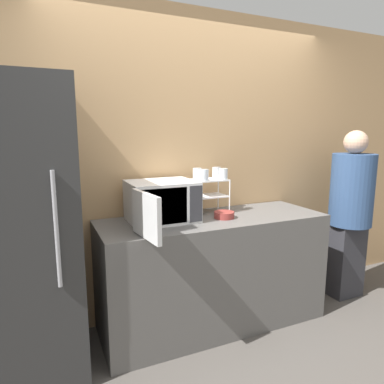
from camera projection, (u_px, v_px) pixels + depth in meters
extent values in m
plane|color=#4C4742|center=(232.00, 343.00, 2.62)|extent=(12.00, 12.00, 0.00)
cube|color=tan|center=(195.00, 166.00, 3.01)|extent=(8.00, 0.06, 2.60)
cube|color=#595654|center=(213.00, 271.00, 2.83)|extent=(1.85, 0.65, 0.91)
cube|color=silver|center=(162.00, 201.00, 2.63)|extent=(0.51, 0.40, 0.31)
cube|color=#B7B2A8|center=(163.00, 207.00, 2.43)|extent=(0.36, 0.01, 0.27)
cube|color=#333338|center=(196.00, 204.00, 2.53)|extent=(0.10, 0.01, 0.27)
cube|color=silver|center=(146.00, 216.00, 2.18)|extent=(0.08, 0.40, 0.30)
cylinder|color=white|center=(201.00, 199.00, 2.77)|extent=(0.01, 0.01, 0.29)
cylinder|color=white|center=(230.00, 197.00, 2.87)|extent=(0.01, 0.01, 0.29)
cylinder|color=white|center=(191.00, 195.00, 2.95)|extent=(0.01, 0.01, 0.29)
cylinder|color=white|center=(218.00, 193.00, 3.06)|extent=(0.01, 0.01, 0.29)
cube|color=white|center=(210.00, 196.00, 2.91)|extent=(0.27, 0.20, 0.01)
cube|color=white|center=(210.00, 180.00, 2.89)|extent=(0.27, 0.20, 0.01)
cylinder|color=silver|center=(204.00, 175.00, 2.79)|extent=(0.07, 0.07, 0.09)
cylinder|color=silver|center=(216.00, 172.00, 2.96)|extent=(0.07, 0.07, 0.09)
cylinder|color=silver|center=(223.00, 174.00, 2.86)|extent=(0.07, 0.07, 0.09)
cylinder|color=silver|center=(197.00, 173.00, 2.89)|extent=(0.07, 0.07, 0.09)
cylinder|color=maroon|center=(224.00, 218.00, 2.74)|extent=(0.09, 0.09, 0.01)
cylinder|color=maroon|center=(224.00, 215.00, 2.73)|extent=(0.16, 0.16, 0.05)
cube|color=#2D2D33|center=(346.00, 260.00, 3.33)|extent=(0.31, 0.19, 0.72)
cylinder|color=navy|center=(352.00, 190.00, 3.21)|extent=(0.39, 0.39, 0.68)
sphere|color=tan|center=(356.00, 142.00, 3.14)|extent=(0.21, 0.21, 0.21)
cube|color=#2D2D2D|center=(18.00, 234.00, 2.16)|extent=(0.72, 0.69, 1.92)
cylinder|color=#99999E|center=(56.00, 230.00, 1.90)|extent=(0.02, 0.02, 0.67)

